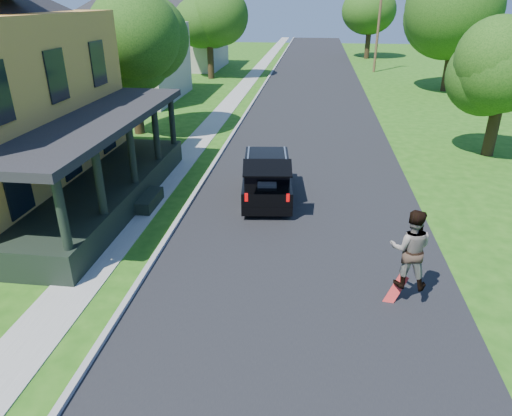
# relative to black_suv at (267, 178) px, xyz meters

# --- Properties ---
(ground) EXTENTS (140.00, 140.00, 0.00)m
(ground) POSITION_rel_black_suv_xyz_m (1.40, -7.30, -0.77)
(ground) COLOR #1F5210
(ground) RESTS_ON ground
(street) EXTENTS (8.00, 120.00, 0.02)m
(street) POSITION_rel_black_suv_xyz_m (1.40, 12.70, -0.77)
(street) COLOR black
(street) RESTS_ON ground
(curb) EXTENTS (0.15, 120.00, 0.12)m
(curb) POSITION_rel_black_suv_xyz_m (-2.65, 12.70, -0.77)
(curb) COLOR gray
(curb) RESTS_ON ground
(sidewalk) EXTENTS (1.30, 120.00, 0.03)m
(sidewalk) POSITION_rel_black_suv_xyz_m (-4.20, 12.70, -0.77)
(sidewalk) COLOR gray
(sidewalk) RESTS_ON ground
(front_walk) EXTENTS (6.50, 1.20, 0.03)m
(front_walk) POSITION_rel_black_suv_xyz_m (-8.10, -1.30, -0.77)
(front_walk) COLOR gray
(front_walk) RESTS_ON ground
(neighbor_house_mid) EXTENTS (12.78, 12.78, 8.30)m
(neighbor_house_mid) POSITION_rel_black_suv_xyz_m (-12.10, 16.70, 3.42)
(neighbor_house_mid) COLOR #9E968C
(neighbor_house_mid) RESTS_ON ground
(neighbor_house_far) EXTENTS (12.78, 12.78, 8.30)m
(neighbor_house_far) POSITION_rel_black_suv_xyz_m (-12.10, 32.70, 3.42)
(neighbor_house_far) COLOR #9E968C
(neighbor_house_far) RESTS_ON ground
(black_suv) EXTENTS (2.09, 4.46, 2.01)m
(black_suv) POSITION_rel_black_suv_xyz_m (0.00, 0.00, 0.00)
(black_suv) COLOR black
(black_suv) RESTS_ON ground
(skateboarder) EXTENTS (1.03, 0.85, 1.94)m
(skateboarder) POSITION_rel_black_suv_xyz_m (3.90, -5.80, 0.67)
(skateboarder) COLOR black
(skateboarder) RESTS_ON ground
(skateboard) EXTENTS (0.65, 0.47, 0.81)m
(skateboard) POSITION_rel_black_suv_xyz_m (3.70, -5.79, -0.54)
(skateboard) COLOR #9B0F0D
(skateboard) RESTS_ON ground
(tree_left_mid) EXTENTS (5.79, 5.89, 7.58)m
(tree_left_mid) POSITION_rel_black_suv_xyz_m (-7.71, 7.84, 4.12)
(tree_left_mid) COLOR black
(tree_left_mid) RESTS_ON ground
(tree_left_far) EXTENTS (5.10, 4.93, 7.92)m
(tree_left_far) POSITION_rel_black_suv_xyz_m (-7.78, 26.14, 4.45)
(tree_left_far) COLOR black
(tree_left_far) RESTS_ON ground
(tree_right_near) EXTENTS (4.59, 4.59, 6.42)m
(tree_right_near) POSITION_rel_black_suv_xyz_m (9.61, 6.27, 3.44)
(tree_right_near) COLOR black
(tree_right_near) RESTS_ON ground
(tree_right_mid) EXTENTS (8.22, 8.03, 9.35)m
(tree_right_mid) POSITION_rel_black_suv_xyz_m (11.55, 22.61, 5.14)
(tree_right_mid) COLOR black
(tree_right_mid) RESTS_ON ground
(tree_right_far) EXTENTS (6.41, 6.41, 9.29)m
(tree_right_far) POSITION_rel_black_suv_xyz_m (7.44, 42.95, 5.31)
(tree_right_far) COLOR black
(tree_right_far) RESTS_ON ground
(utility_pole_far) EXTENTS (1.53, 0.29, 8.78)m
(utility_pole_far) POSITION_rel_black_suv_xyz_m (7.20, 32.01, 3.76)
(utility_pole_far) COLOR #4D3823
(utility_pole_far) RESTS_ON ground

